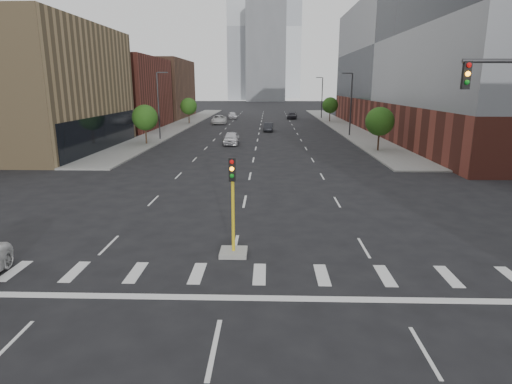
{
  "coord_description": "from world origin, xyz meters",
  "views": [
    {
      "loc": [
        1.53,
        -8.8,
        7.35
      ],
      "look_at": [
        0.96,
        10.56,
        2.5
      ],
      "focal_mm": 30.0,
      "sensor_mm": 36.0,
      "label": 1
    }
  ],
  "objects_px": {
    "car_far_left": "(219,120)",
    "car_near_left": "(231,138)",
    "car_deep_right": "(292,116)",
    "car_distant": "(232,115)",
    "car_mid_right": "(268,127)",
    "median_traffic_signal": "(233,234)"
  },
  "relations": [
    {
      "from": "car_near_left",
      "to": "car_distant",
      "type": "relative_size",
      "value": 1.01
    },
    {
      "from": "median_traffic_signal",
      "to": "car_near_left",
      "type": "relative_size",
      "value": 0.93
    },
    {
      "from": "car_distant",
      "to": "car_far_left",
      "type": "bearing_deg",
      "value": -104.04
    },
    {
      "from": "car_far_left",
      "to": "car_distant",
      "type": "distance_m",
      "value": 13.36
    },
    {
      "from": "car_near_left",
      "to": "car_distant",
      "type": "height_order",
      "value": "car_near_left"
    },
    {
      "from": "car_near_left",
      "to": "car_far_left",
      "type": "bearing_deg",
      "value": 99.14
    },
    {
      "from": "car_mid_right",
      "to": "car_far_left",
      "type": "relative_size",
      "value": 0.69
    },
    {
      "from": "car_near_left",
      "to": "car_far_left",
      "type": "xyz_separation_m",
      "value": [
        -4.9,
        29.55,
        0.03
      ]
    },
    {
      "from": "car_mid_right",
      "to": "median_traffic_signal",
      "type": "bearing_deg",
      "value": -89.25
    },
    {
      "from": "car_distant",
      "to": "car_deep_right",
      "type": "bearing_deg",
      "value": -7.59
    },
    {
      "from": "median_traffic_signal",
      "to": "car_near_left",
      "type": "distance_m",
      "value": 36.61
    },
    {
      "from": "median_traffic_signal",
      "to": "car_mid_right",
      "type": "bearing_deg",
      "value": 88.36
    },
    {
      "from": "car_far_left",
      "to": "car_distant",
      "type": "relative_size",
      "value": 1.28
    },
    {
      "from": "car_near_left",
      "to": "car_distant",
      "type": "bearing_deg",
      "value": 94.29
    },
    {
      "from": "car_near_left",
      "to": "car_deep_right",
      "type": "height_order",
      "value": "car_near_left"
    },
    {
      "from": "car_far_left",
      "to": "car_near_left",
      "type": "bearing_deg",
      "value": -83.58
    },
    {
      "from": "car_far_left",
      "to": "car_deep_right",
      "type": "distance_m",
      "value": 19.94
    },
    {
      "from": "car_far_left",
      "to": "car_distant",
      "type": "height_order",
      "value": "car_far_left"
    },
    {
      "from": "car_far_left",
      "to": "car_deep_right",
      "type": "height_order",
      "value": "car_far_left"
    },
    {
      "from": "car_distant",
      "to": "car_near_left",
      "type": "bearing_deg",
      "value": -93.11
    },
    {
      "from": "car_near_left",
      "to": "car_deep_right",
      "type": "bearing_deg",
      "value": 76.64
    },
    {
      "from": "car_far_left",
      "to": "car_distant",
      "type": "xyz_separation_m",
      "value": [
        1.48,
        13.28,
        -0.04
      ]
    }
  ]
}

